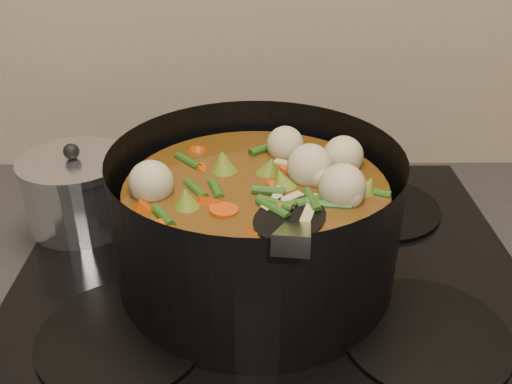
{
  "coord_description": "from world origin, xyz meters",
  "views": [
    {
      "loc": [
        -0.02,
        1.35,
        1.36
      ],
      "look_at": [
        -0.02,
        1.91,
        1.05
      ],
      "focal_mm": 40.0,
      "sensor_mm": 36.0,
      "label": 1
    }
  ],
  "objects": [
    {
      "name": "saucepan",
      "position": [
        -0.26,
        2.03,
        0.98
      ],
      "size": [
        0.15,
        0.15,
        0.12
      ],
      "rotation": [
        0.0,
        0.0,
        -0.0
      ],
      "color": "silver",
      "rests_on": "stovetop"
    },
    {
      "name": "stockpot",
      "position": [
        -0.02,
        1.91,
        1.01
      ],
      "size": [
        0.41,
        0.49,
        0.24
      ],
      "rotation": [
        0.0,
        0.0,
        -0.31
      ],
      "color": "black",
      "rests_on": "stovetop"
    },
    {
      "name": "stovetop",
      "position": [
        0.0,
        1.93,
        0.92
      ],
      "size": [
        0.62,
        0.54,
        0.03
      ],
      "color": "black",
      "rests_on": "counter"
    }
  ]
}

